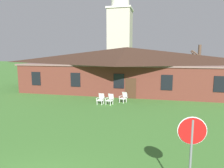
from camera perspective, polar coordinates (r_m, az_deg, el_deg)
brick_building at (r=25.70m, az=4.08°, el=4.41°), size 24.70×10.40×5.34m
dome_tower at (r=45.37m, az=2.27°, el=14.22°), size 5.18×5.18×19.78m
stop_sign at (r=6.37m, az=21.30°, el=-15.52°), size 0.80×0.13×2.82m
lawn_chair_by_porch at (r=18.54m, az=-3.13°, el=-4.12°), size 0.69×0.72×0.96m
lawn_chair_near_door at (r=18.39m, az=-0.54°, el=-4.21°), size 0.75×0.80×0.96m
lawn_chair_left_end at (r=19.19m, az=3.28°, el=-3.68°), size 0.81×0.85×0.96m
bare_tree_beside_building at (r=27.06m, az=22.90°, el=4.74°), size 1.45×1.82×5.60m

